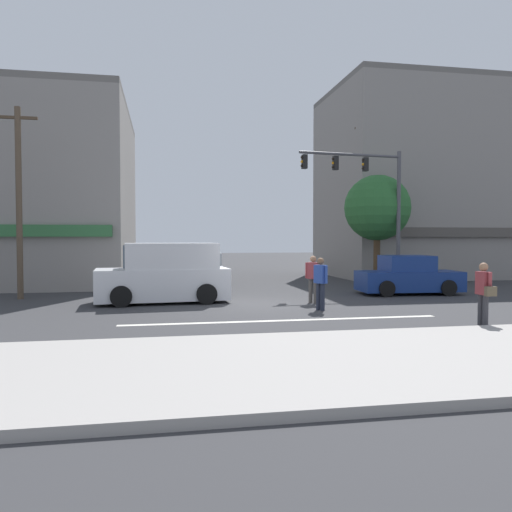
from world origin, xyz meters
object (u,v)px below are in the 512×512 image
utility_pole_far_right (367,199)px  sedan_parked_curbside (408,277)px  pedestrian_far_side (320,280)px  sedan_crossing_rightbound (205,271)px  pedestrian_mid_crossing (313,276)px  van_crossing_leftbound (165,274)px  pedestrian_foreground_with_bag (484,291)px  utility_pole_near_left (19,200)px  street_tree (377,208)px  traffic_light_mast (373,193)px

utility_pole_far_right → sedan_parked_curbside: size_ratio=2.02×
pedestrian_far_side → sedan_crossing_rightbound: bearing=107.6°
sedan_crossing_rightbound → pedestrian_mid_crossing: 8.07m
utility_pole_far_right → van_crossing_leftbound: utility_pole_far_right is taller
pedestrian_foreground_with_bag → van_crossing_leftbound: bearing=139.6°
sedan_parked_curbside → van_crossing_leftbound: 9.82m
utility_pole_near_left → van_crossing_leftbound: size_ratio=1.52×
street_tree → sedan_parked_curbside: size_ratio=1.27×
utility_pole_far_right → van_crossing_leftbound: (-10.62, -7.10, -3.39)m
street_tree → traffic_light_mast: size_ratio=0.86×
utility_pole_near_left → pedestrian_far_side: (10.17, -4.88, -2.78)m
pedestrian_foreground_with_bag → pedestrian_mid_crossing: same height
sedan_crossing_rightbound → sedan_parked_curbside: (7.87, -5.39, 0.00)m
van_crossing_leftbound → pedestrian_mid_crossing: van_crossing_leftbound is taller
sedan_parked_curbside → pedestrian_mid_crossing: pedestrian_mid_crossing is taller
street_tree → utility_pole_far_right: size_ratio=0.63×
street_tree → van_crossing_leftbound: size_ratio=1.13×
pedestrian_foreground_with_bag → pedestrian_far_side: 4.90m
street_tree → traffic_light_mast: traffic_light_mast is taller
sedan_crossing_rightbound → pedestrian_foreground_with_bag: 14.26m
van_crossing_leftbound → pedestrian_foreground_with_bag: size_ratio=2.83×
traffic_light_mast → pedestrian_far_side: (-4.31, -5.84, -3.35)m
traffic_light_mast → sedan_crossing_rightbound: (-7.21, 3.29, -3.59)m
pedestrian_mid_crossing → utility_pole_near_left: bearing=163.2°
utility_pole_near_left → sedan_parked_curbside: bearing=-4.3°
sedan_crossing_rightbound → utility_pole_far_right: bearing=5.6°
utility_pole_near_left → utility_pole_far_right: utility_pole_far_right is taller
street_tree → pedestrian_mid_crossing: street_tree is taller
traffic_light_mast → pedestrian_foreground_with_bag: traffic_light_mast is taller
utility_pole_far_right → pedestrian_far_side: bearing=-120.2°
street_tree → pedestrian_mid_crossing: (-4.96, -5.73, -2.78)m
utility_pole_far_right → pedestrian_mid_crossing: utility_pole_far_right is taller
utility_pole_far_right → pedestrian_foreground_with_bag: utility_pole_far_right is taller
sedan_crossing_rightbound → street_tree: bearing=-11.6°
utility_pole_far_right → pedestrian_far_side: utility_pole_far_right is taller
street_tree → van_crossing_leftbound: (-10.07, -4.57, -2.72)m
van_crossing_leftbound → sedan_parked_curbside: bearing=5.0°
street_tree → van_crossing_leftbound: bearing=-155.6°
street_tree → sedan_crossing_rightbound: street_tree is taller
sedan_parked_curbside → sedan_crossing_rightbound: bearing=145.6°
utility_pole_near_left → utility_pole_far_right: 16.78m
pedestrian_mid_crossing → pedestrian_far_side: 1.75m
sedan_parked_curbside → pedestrian_mid_crossing: bearing=-156.7°
van_crossing_leftbound → pedestrian_mid_crossing: size_ratio=2.83×
street_tree → pedestrian_far_side: bearing=-125.2°
pedestrian_mid_crossing → pedestrian_far_side: size_ratio=1.00×
utility_pole_near_left → pedestrian_foreground_with_bag: size_ratio=4.29×
van_crossing_leftbound → street_tree: bearing=24.4°
utility_pole_near_left → sedan_crossing_rightbound: bearing=30.3°
pedestrian_foreground_with_bag → pedestrian_mid_crossing: bearing=116.6°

